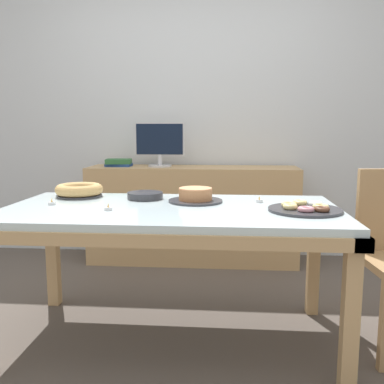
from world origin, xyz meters
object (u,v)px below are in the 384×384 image
(pastry_platter, at_px, (305,208))
(plate_stack, at_px, (145,196))
(tealight_right_edge, at_px, (108,208))
(tealight_near_front, at_px, (52,203))
(tealight_left_edge, at_px, (259,201))
(computer_monitor, at_px, (160,145))
(cake_chocolate_round, at_px, (195,196))
(cake_golden_bundt, at_px, (79,190))
(book_stack, at_px, (119,163))

(pastry_platter, distance_m, plate_stack, 0.93)
(tealight_right_edge, relative_size, tealight_near_front, 1.00)
(plate_stack, height_order, tealight_left_edge, plate_stack)
(computer_monitor, distance_m, tealight_near_front, 1.49)
(cake_chocolate_round, bearing_deg, cake_golden_bundt, 169.71)
(cake_chocolate_round, xyz_separation_m, cake_golden_bundt, (-0.72, 0.13, 0.01))
(computer_monitor, relative_size, plate_stack, 2.02)
(plate_stack, distance_m, tealight_right_edge, 0.39)
(book_stack, bearing_deg, tealight_left_edge, -48.09)
(book_stack, xyz_separation_m, plate_stack, (0.46, -1.18, -0.10))
(computer_monitor, height_order, cake_chocolate_round, computer_monitor)
(pastry_platter, height_order, tealight_left_edge, pastry_platter)
(cake_chocolate_round, relative_size, tealight_near_front, 7.64)
(pastry_platter, xyz_separation_m, tealight_left_edge, (-0.21, 0.24, -0.00))
(tealight_left_edge, bearing_deg, pastry_platter, -48.74)
(book_stack, xyz_separation_m, tealight_left_edge, (1.12, -1.25, -0.11))
(book_stack, bearing_deg, cake_chocolate_round, -58.86)
(cake_chocolate_round, distance_m, tealight_left_edge, 0.36)
(book_stack, relative_size, cake_chocolate_round, 0.77)
(cake_chocolate_round, xyz_separation_m, tealight_right_edge, (-0.42, -0.29, -0.02))
(plate_stack, bearing_deg, tealight_near_front, -153.00)
(computer_monitor, xyz_separation_m, cake_golden_bundt, (-0.32, -1.13, -0.24))
(computer_monitor, distance_m, tealight_left_edge, 1.49)
(computer_monitor, height_order, book_stack, computer_monitor)
(tealight_right_edge, bearing_deg, computer_monitor, 89.26)
(pastry_platter, distance_m, tealight_left_edge, 0.32)
(tealight_left_edge, bearing_deg, tealight_right_edge, -158.75)
(computer_monitor, height_order, cake_golden_bundt, computer_monitor)
(computer_monitor, bearing_deg, cake_golden_bundt, -105.73)
(cake_golden_bundt, distance_m, plate_stack, 0.42)
(tealight_near_front, relative_size, tealight_left_edge, 1.00)
(computer_monitor, xyz_separation_m, cake_chocolate_round, (0.40, -1.26, -0.24))
(plate_stack, relative_size, tealight_left_edge, 5.25)
(computer_monitor, bearing_deg, plate_stack, -85.26)
(book_stack, height_order, tealight_right_edge, book_stack)
(computer_monitor, xyz_separation_m, tealight_left_edge, (0.76, -1.25, -0.27))
(tealight_right_edge, height_order, tealight_near_front, same)
(pastry_platter, bearing_deg, tealight_left_edge, 131.26)
(computer_monitor, relative_size, tealight_left_edge, 10.60)
(plate_stack, bearing_deg, computer_monitor, 94.74)
(computer_monitor, height_order, tealight_right_edge, computer_monitor)
(plate_stack, height_order, tealight_near_front, plate_stack)
(book_stack, bearing_deg, plate_stack, -68.77)
(book_stack, relative_size, plate_stack, 1.12)
(book_stack, height_order, plate_stack, book_stack)
(cake_chocolate_round, distance_m, pastry_platter, 0.62)
(pastry_platter, bearing_deg, tealight_near_front, 176.97)
(tealight_near_front, bearing_deg, tealight_left_edge, 8.56)
(cake_chocolate_round, distance_m, tealight_near_front, 0.79)
(cake_golden_bundt, relative_size, tealight_left_edge, 7.13)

